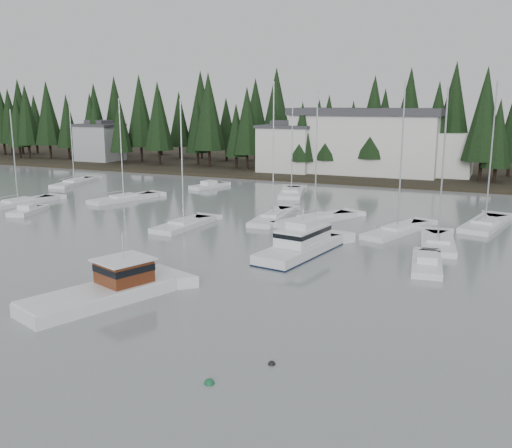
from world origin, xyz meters
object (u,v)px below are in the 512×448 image
(lobster_boat_brown, at_px, (104,292))
(cabin_cruiser_center, at_px, (301,247))
(sailboat_13, at_px, (437,245))
(sailboat_8, at_px, (18,204))
(runabout_0, at_px, (27,212))
(sailboat_3, at_px, (124,200))
(sailboat_9, at_px, (74,184))
(sailboat_7, at_px, (397,232))
(sailboat_1, at_px, (291,194))
(sailboat_0, at_px, (485,225))
(runabout_3, at_px, (209,187))
(sailboat_10, at_px, (273,218))
(runabout_1, at_px, (427,265))
(house_west, at_px, (287,147))
(sailboat_2, at_px, (184,226))
(house_far_west, at_px, (100,141))
(harbor_inn, at_px, (378,142))
(sailboat_12, at_px, (315,221))

(lobster_boat_brown, relative_size, cabin_cruiser_center, 0.97)
(sailboat_13, bearing_deg, sailboat_8, 81.38)
(sailboat_8, relative_size, runabout_0, 2.19)
(sailboat_3, height_order, sailboat_9, sailboat_9)
(lobster_boat_brown, height_order, sailboat_7, sailboat_7)
(sailboat_1, xyz_separation_m, sailboat_3, (-18.14, -13.23, -0.00))
(sailboat_0, xyz_separation_m, sailboat_9, (-59.34, 7.04, -0.00))
(lobster_boat_brown, xyz_separation_m, runabout_3, (-17.29, 45.85, -0.42))
(sailboat_10, relative_size, runabout_1, 2.08)
(runabout_1, bearing_deg, sailboat_1, 29.44)
(cabin_cruiser_center, bearing_deg, sailboat_3, 71.27)
(sailboat_3, height_order, runabout_3, sailboat_3)
(sailboat_7, distance_m, sailboat_9, 53.45)
(house_west, relative_size, sailboat_13, 0.67)
(sailboat_1, bearing_deg, sailboat_8, 111.18)
(sailboat_9, height_order, runabout_3, sailboat_9)
(cabin_cruiser_center, height_order, sailboat_2, sailboat_2)
(house_far_west, bearing_deg, harbor_inn, 1.35)
(lobster_boat_brown, distance_m, runabout_3, 49.00)
(cabin_cruiser_center, distance_m, sailboat_8, 40.41)
(runabout_0, bearing_deg, sailboat_0, -88.92)
(house_west, height_order, sailboat_12, sailboat_12)
(cabin_cruiser_center, distance_m, sailboat_3, 33.72)
(harbor_inn, xyz_separation_m, runabout_0, (-29.46, -48.69, -5.64))
(house_west, bearing_deg, house_far_west, 177.27)
(sailboat_8, bearing_deg, sailboat_2, -89.38)
(sailboat_12, relative_size, runabout_0, 2.56)
(sailboat_0, height_order, sailboat_12, sailboat_0)
(house_west, distance_m, sailboat_9, 35.89)
(harbor_inn, distance_m, sailboat_9, 49.74)
(sailboat_7, relative_size, sailboat_10, 0.99)
(lobster_boat_brown, height_order, sailboat_2, sailboat_2)
(sailboat_9, bearing_deg, sailboat_3, -131.67)
(sailboat_8, height_order, runabout_0, sailboat_8)
(sailboat_9, height_order, sailboat_12, sailboat_12)
(runabout_1, bearing_deg, sailboat_10, 47.78)
(sailboat_3, bearing_deg, sailboat_10, -81.84)
(sailboat_8, height_order, sailboat_10, sailboat_10)
(sailboat_1, distance_m, sailboat_8, 35.13)
(sailboat_0, xyz_separation_m, runabout_3, (-38.59, 12.11, 0.05))
(sailboat_1, relative_size, sailboat_7, 0.94)
(house_west, relative_size, harbor_inn, 0.32)
(sailboat_1, relative_size, runabout_3, 2.10)
(sailboat_3, height_order, sailboat_12, sailboat_12)
(sailboat_10, relative_size, sailboat_13, 1.06)
(sailboat_0, height_order, sailboat_1, sailboat_0)
(harbor_inn, distance_m, cabin_cruiser_center, 53.47)
(sailboat_9, xyz_separation_m, runabout_0, (11.26, -20.68, 0.06))
(sailboat_7, bearing_deg, sailboat_3, 101.48)
(harbor_inn, relative_size, sailboat_12, 2.08)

